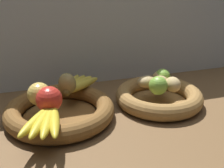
% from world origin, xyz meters
% --- Properties ---
extents(ground_plane, '(1.40, 0.90, 0.03)m').
position_xyz_m(ground_plane, '(0.00, 0.00, -0.01)').
color(ground_plane, brown).
extents(back_wall, '(1.40, 0.03, 0.55)m').
position_xyz_m(back_wall, '(0.00, 0.30, 0.28)').
color(back_wall, silver).
rests_on(back_wall, ground_plane).
extents(fruit_bowl_left, '(0.35, 0.35, 0.06)m').
position_xyz_m(fruit_bowl_left, '(-0.18, 0.02, 0.03)').
color(fruit_bowl_left, brown).
rests_on(fruit_bowl_left, ground_plane).
extents(fruit_bowl_right, '(0.31, 0.31, 0.06)m').
position_xyz_m(fruit_bowl_right, '(0.16, 0.02, 0.03)').
color(fruit_bowl_right, olive).
rests_on(fruit_bowl_right, ground_plane).
extents(apple_golden_left, '(0.07, 0.07, 0.07)m').
position_xyz_m(apple_golden_left, '(-0.24, 0.02, 0.09)').
color(apple_golden_left, '#DBB756').
rests_on(apple_golden_left, fruit_bowl_left).
extents(apple_red_front, '(0.08, 0.08, 0.08)m').
position_xyz_m(apple_red_front, '(-0.22, -0.03, 0.09)').
color(apple_red_front, red).
rests_on(apple_red_front, fruit_bowl_left).
extents(pear_brown, '(0.08, 0.08, 0.07)m').
position_xyz_m(pear_brown, '(-0.15, 0.08, 0.09)').
color(pear_brown, olive).
rests_on(pear_brown, fruit_bowl_left).
extents(banana_bunch_front, '(0.13, 0.19, 0.03)m').
position_xyz_m(banana_bunch_front, '(-0.23, -0.11, 0.07)').
color(banana_bunch_front, gold).
rests_on(banana_bunch_front, fruit_bowl_left).
extents(banana_bunch_back, '(0.15, 0.17, 0.03)m').
position_xyz_m(banana_bunch_back, '(-0.11, 0.12, 0.07)').
color(banana_bunch_back, gold).
rests_on(banana_bunch_back, fruit_bowl_left).
extents(potato_large, '(0.07, 0.06, 0.05)m').
position_xyz_m(potato_large, '(0.16, 0.02, 0.08)').
color(potato_large, tan).
rests_on(potato_large, fruit_bowl_right).
extents(potato_oblong, '(0.07, 0.05, 0.04)m').
position_xyz_m(potato_oblong, '(0.13, 0.05, 0.08)').
color(potato_oblong, tan).
rests_on(potato_oblong, fruit_bowl_right).
extents(potato_back, '(0.07, 0.08, 0.05)m').
position_xyz_m(potato_back, '(0.18, 0.06, 0.08)').
color(potato_back, '#A38451').
rests_on(potato_back, fruit_bowl_right).
extents(potato_small, '(0.06, 0.07, 0.05)m').
position_xyz_m(potato_small, '(0.20, -0.01, 0.08)').
color(potato_small, tan).
rests_on(potato_small, fruit_bowl_right).
extents(lime_near, '(0.06, 0.06, 0.06)m').
position_xyz_m(lime_near, '(0.14, -0.02, 0.09)').
color(lime_near, '#7AAD3D').
rests_on(lime_near, fruit_bowl_right).
extents(lime_far, '(0.06, 0.06, 0.06)m').
position_xyz_m(lime_far, '(0.19, 0.06, 0.08)').
color(lime_far, '#7AAD3D').
rests_on(lime_far, fruit_bowl_right).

